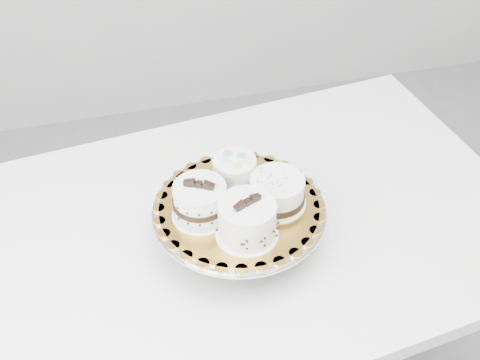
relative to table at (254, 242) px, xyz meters
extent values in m
cube|color=white|center=(0.00, 0.00, 0.06)|extent=(1.30, 0.95, 0.04)
cube|color=white|center=(-0.60, 0.29, -0.32)|extent=(0.06, 0.06, 0.71)
cube|color=white|center=(0.51, 0.42, -0.32)|extent=(0.06, 0.06, 0.71)
cylinder|color=gray|center=(-0.05, -0.05, 0.08)|extent=(0.16, 0.16, 0.01)
cylinder|color=gray|center=(-0.05, -0.05, 0.12)|extent=(0.11, 0.11, 0.09)
cylinder|color=silver|center=(-0.05, -0.05, 0.17)|extent=(0.35, 0.35, 0.01)
cylinder|color=silver|center=(-0.05, -0.05, 0.17)|extent=(0.36, 0.36, 0.00)
cylinder|color=gold|center=(-0.05, -0.05, 0.18)|extent=(0.39, 0.39, 0.00)
cylinder|color=white|center=(-0.05, -0.13, 0.18)|extent=(0.12, 0.12, 0.00)
cylinder|color=white|center=(-0.05, -0.13, 0.22)|extent=(0.15, 0.15, 0.08)
cylinder|color=white|center=(-0.13, -0.06, 0.18)|extent=(0.12, 0.12, 0.00)
cylinder|color=white|center=(-0.13, -0.06, 0.22)|extent=(0.14, 0.14, 0.07)
cylinder|color=#ACD8DA|center=(-0.13, -0.06, 0.19)|extent=(0.11, 0.11, 0.02)
cylinder|color=black|center=(-0.13, -0.06, 0.22)|extent=(0.11, 0.11, 0.01)
cylinder|color=white|center=(-0.04, 0.02, 0.18)|extent=(0.10, 0.10, 0.00)
cylinder|color=white|center=(-0.04, 0.02, 0.21)|extent=(0.12, 0.12, 0.06)
cylinder|color=white|center=(0.03, -0.06, 0.18)|extent=(0.12, 0.12, 0.00)
cylinder|color=white|center=(0.03, -0.06, 0.21)|extent=(0.14, 0.14, 0.06)
cylinder|color=black|center=(0.03, -0.06, 0.20)|extent=(0.12, 0.12, 0.01)
camera|label=1|loc=(-0.26, -0.90, 1.04)|focal=45.00mm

